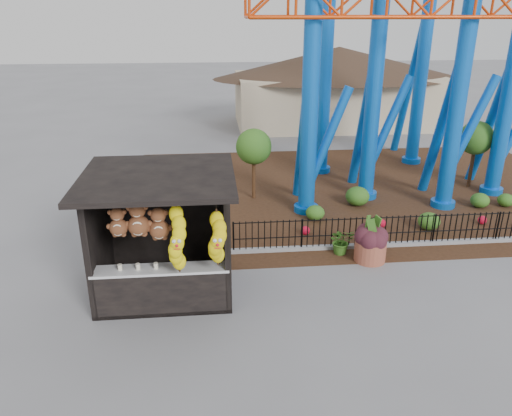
{
  "coord_description": "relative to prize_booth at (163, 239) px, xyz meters",
  "views": [
    {
      "loc": [
        -1.79,
        -10.02,
        6.61
      ],
      "look_at": [
        -0.69,
        1.5,
        2.0
      ],
      "focal_mm": 35.0,
      "sensor_mm": 36.0,
      "label": 1
    }
  ],
  "objects": [
    {
      "name": "terracotta_planter",
      "position": [
        5.57,
        1.3,
        -1.23
      ],
      "size": [
        1.11,
        1.11,
        0.61
      ],
      "primitive_type": "cylinder",
      "rotation": [
        0.0,
        0.0,
        -0.3
      ],
      "color": "#984C37",
      "rests_on": "ground"
    },
    {
      "name": "mulch_bed",
      "position": [
        6.97,
        7.1,
        -1.52
      ],
      "size": [
        18.0,
        12.0,
        0.02
      ],
      "primitive_type": "cube",
      "color": "#331E11",
      "rests_on": "ground"
    },
    {
      "name": "roller_coaster",
      "position": [
        8.09,
        7.33,
        4.91
      ],
      "size": [
        11.0,
        6.37,
        10.82
      ],
      "color": "blue",
      "rests_on": "ground"
    },
    {
      "name": "pavilion",
      "position": [
        8.97,
        19.1,
        1.54
      ],
      "size": [
        15.0,
        15.0,
        4.8
      ],
      "color": "#BFAD8C",
      "rests_on": "ground"
    },
    {
      "name": "curb",
      "position": [
        6.97,
        2.1,
        -1.47
      ],
      "size": [
        18.0,
        0.18,
        0.12
      ],
      "primitive_type": "cube",
      "color": "gray",
      "rests_on": "ground"
    },
    {
      "name": "landscaping",
      "position": [
        7.83,
        4.59,
        -1.23
      ],
      "size": [
        8.06,
        3.27,
        0.68
      ],
      "color": "#2F5D1B",
      "rests_on": "mulch_bed"
    },
    {
      "name": "potted_plant",
      "position": [
        4.88,
        1.8,
        -1.13
      ],
      "size": [
        0.77,
        0.68,
        0.8
      ],
      "primitive_type": "imported",
      "rotation": [
        0.0,
        0.0,
        0.09
      ],
      "color": "#27581A",
      "rests_on": "ground"
    },
    {
      "name": "planter_foliage",
      "position": [
        5.57,
        1.3,
        -0.6
      ],
      "size": [
        0.7,
        0.7,
        0.64
      ],
      "primitive_type": "ellipsoid",
      "color": "#38161E",
      "rests_on": "terracotta_planter"
    },
    {
      "name": "picket_fence",
      "position": [
        7.87,
        2.1,
        -1.03
      ],
      "size": [
        12.2,
        0.06,
        1.0
      ],
      "primitive_type": null,
      "color": "black",
      "rests_on": "ground"
    },
    {
      "name": "prize_booth",
      "position": [
        0.0,
        0.0,
        0.0
      ],
      "size": [
        3.5,
        3.4,
        3.12
      ],
      "color": "black",
      "rests_on": "ground"
    },
    {
      "name": "ground",
      "position": [
        2.97,
        -0.9,
        -1.53
      ],
      "size": [
        120.0,
        120.0,
        0.0
      ],
      "primitive_type": "plane",
      "color": "slate",
      "rests_on": "ground"
    }
  ]
}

